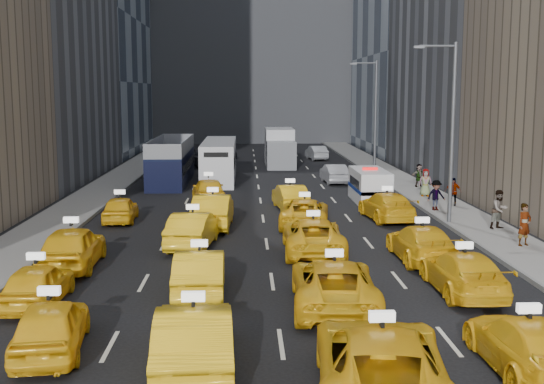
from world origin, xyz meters
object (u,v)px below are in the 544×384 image
at_px(taxi_2, 381,364).
at_px(pedestrian_0, 524,225).
at_px(city_bus, 219,161).
at_px(nypd_van, 370,186).
at_px(taxi_3, 527,344).
at_px(box_truck, 280,148).
at_px(double_decker, 172,161).
at_px(taxi_0, 51,326).
at_px(taxi_1, 194,340).

height_order(taxi_2, pedestrian_0, pedestrian_0).
distance_m(city_bus, pedestrian_0, 27.30).
bearing_deg(taxi_2, nypd_van, -92.98).
bearing_deg(city_bus, pedestrian_0, -56.24).
bearing_deg(pedestrian_0, taxi_3, -135.59).
height_order(city_bus, pedestrian_0, city_bus).
distance_m(nypd_van, box_truck, 20.76).
xyz_separation_m(taxi_3, city_bus, (-8.62, 36.18, 0.78)).
bearing_deg(taxi_3, taxi_2, 19.64).
xyz_separation_m(taxi_3, double_decker, (-12.05, 34.64, 0.91)).
height_order(taxi_3, pedestrian_0, pedestrian_0).
relative_size(taxi_0, taxi_2, 0.69).
bearing_deg(nypd_van, box_truck, 103.91).
relative_size(taxi_3, nypd_van, 0.94).
bearing_deg(taxi_0, nypd_van, -124.97).
distance_m(nypd_van, double_decker, 15.95).
relative_size(taxi_1, taxi_2, 0.84).
distance_m(taxi_3, pedestrian_0, 13.60).
xyz_separation_m(taxi_1, nypd_van, (8.74, 25.08, 0.11)).
relative_size(nypd_van, box_truck, 0.66).
bearing_deg(pedestrian_0, box_truck, 81.29).
xyz_separation_m(taxi_1, double_decker, (-4.16, 34.43, 0.75)).
distance_m(nypd_van, pedestrian_0, 13.40).
bearing_deg(nypd_van, double_decker, 145.69).
relative_size(nypd_van, city_bus, 0.43).
distance_m(taxi_0, double_decker, 32.99).
bearing_deg(taxi_1, taxi_2, 155.41).
bearing_deg(taxi_1, taxi_3, 175.44).
bearing_deg(taxi_2, taxi_1, -14.68).
bearing_deg(box_truck, taxi_3, -79.06).
height_order(taxi_3, nypd_van, nypd_van).
height_order(taxi_3, city_bus, city_bus).
distance_m(taxi_1, pedestrian_0, 17.96).
xyz_separation_m(taxi_1, pedestrian_0, (13.01, 12.38, 0.22)).
xyz_separation_m(city_bus, pedestrian_0, (13.75, -23.59, -0.40)).
bearing_deg(taxi_3, taxi_0, -9.02).
distance_m(taxi_3, box_truck, 45.71).
relative_size(city_bus, pedestrian_0, 6.33).
height_order(taxi_1, taxi_2, taxi_2).
distance_m(taxi_0, taxi_3, 11.76).
relative_size(box_truck, pedestrian_0, 4.14).
bearing_deg(box_truck, pedestrian_0, -68.77).
xyz_separation_m(double_decker, pedestrian_0, (17.17, -22.05, -0.52)).
xyz_separation_m(nypd_van, pedestrian_0, (4.27, -12.70, 0.11)).
relative_size(taxi_1, city_bus, 0.44).
bearing_deg(taxi_1, taxi_0, -24.29).
bearing_deg(pedestrian_0, taxi_2, -145.90).
relative_size(double_decker, pedestrian_0, 6.14).
height_order(taxi_2, double_decker, double_decker).
bearing_deg(taxi_2, double_decker, -70.21).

